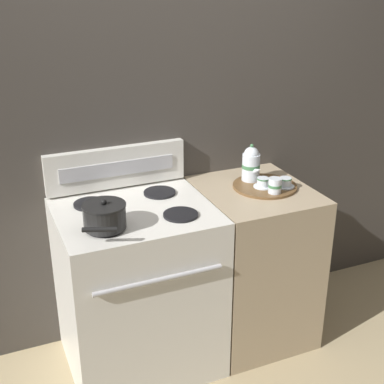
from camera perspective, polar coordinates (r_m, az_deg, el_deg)
ground_plane at (r=3.26m, az=-0.27°, el=-15.92°), size 6.00×6.00×0.00m
wall_back at (r=3.02m, az=-2.96°, el=4.70°), size 6.00×0.05×2.20m
stove at (r=2.90m, az=-5.76°, el=-10.19°), size 0.78×0.69×0.93m
control_panel at (r=2.91m, az=-8.07°, el=2.63°), size 0.77×0.05×0.22m
side_counter at (r=3.14m, az=6.44°, el=-7.47°), size 0.58×0.66×0.92m
saucepan at (r=2.47m, az=-9.32°, el=-2.54°), size 0.24×0.30×0.14m
serving_tray at (r=2.96m, az=7.76°, el=0.64°), size 0.35×0.35×0.01m
teapot at (r=2.99m, az=6.33°, el=3.00°), size 0.10×0.16×0.21m
teacup_left at (r=2.92m, az=7.57°, el=1.01°), size 0.10×0.10×0.05m
teacup_right at (r=2.94m, az=9.91°, el=1.02°), size 0.10×0.10×0.05m
creamer_jug at (r=2.85m, az=8.83°, el=0.69°), size 0.07×0.07×0.08m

